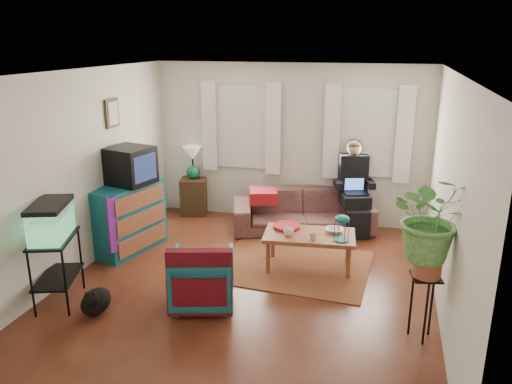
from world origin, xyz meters
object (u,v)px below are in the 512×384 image
(sofa, at_px, (303,204))
(aquarium_stand, at_px, (57,270))
(side_table, at_px, (194,196))
(armchair, at_px, (202,276))
(coffee_table, at_px, (309,251))
(plant_stand, at_px, (423,307))
(dresser, at_px, (127,217))

(sofa, bearing_deg, aquarium_stand, -144.76)
(side_table, bearing_deg, armchair, -66.46)
(side_table, distance_m, coffee_table, 2.85)
(armchair, relative_size, coffee_table, 0.60)
(sofa, bearing_deg, plant_stand, -74.91)
(sofa, height_order, armchair, sofa)
(side_table, distance_m, plant_stand, 4.75)
(sofa, xyz_separation_m, side_table, (-1.98, 0.30, -0.12))
(aquarium_stand, distance_m, coffee_table, 3.14)
(coffee_table, height_order, plant_stand, plant_stand)
(armchair, height_order, coffee_table, armchair)
(coffee_table, xyz_separation_m, plant_stand, (1.38, -1.33, 0.11))
(armchair, bearing_deg, side_table, -82.05)
(side_table, relative_size, plant_stand, 0.90)
(dresser, distance_m, armchair, 2.03)
(dresser, relative_size, coffee_table, 0.92)
(coffee_table, bearing_deg, armchair, -134.54)
(aquarium_stand, distance_m, armchair, 1.68)
(armchair, bearing_deg, dresser, -52.42)
(sofa, bearing_deg, side_table, 154.42)
(aquarium_stand, relative_size, coffee_table, 0.68)
(aquarium_stand, height_order, armchair, aquarium_stand)
(dresser, bearing_deg, plant_stand, -2.77)
(armchair, xyz_separation_m, coffee_table, (1.03, 1.27, -0.11))
(side_table, height_order, dresser, dresser)
(sofa, height_order, plant_stand, sofa)
(side_table, relative_size, aquarium_stand, 0.78)
(side_table, relative_size, coffee_table, 0.53)
(dresser, height_order, plant_stand, dresser)
(side_table, bearing_deg, plant_stand, -39.10)
(aquarium_stand, bearing_deg, side_table, 65.04)
(sofa, xyz_separation_m, aquarium_stand, (-2.33, -3.03, -0.03))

